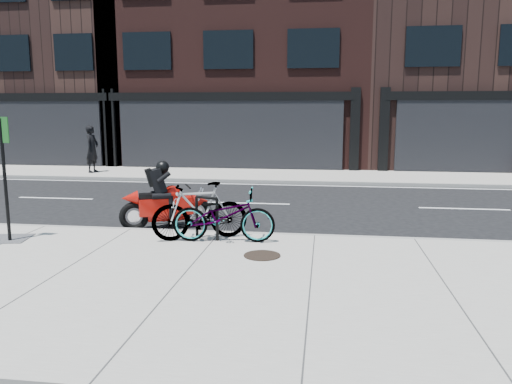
# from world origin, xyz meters

# --- Properties ---
(ground) EXTENTS (120.00, 120.00, 0.00)m
(ground) POSITION_xyz_m (0.00, 0.00, 0.00)
(ground) COLOR black
(ground) RESTS_ON ground
(sidewalk_near) EXTENTS (60.00, 6.00, 0.13)m
(sidewalk_near) POSITION_xyz_m (0.00, -5.00, 0.07)
(sidewalk_near) COLOR gray
(sidewalk_near) RESTS_ON ground
(sidewalk_far) EXTENTS (60.00, 3.50, 0.13)m
(sidewalk_far) POSITION_xyz_m (0.00, 7.75, 0.07)
(sidewalk_far) COLOR gray
(sidewalk_far) RESTS_ON ground
(building_midwest) EXTENTS (10.00, 10.00, 12.00)m
(building_midwest) POSITION_xyz_m (-12.00, 14.50, 6.00)
(building_midwest) COLOR black
(building_midwest) RESTS_ON ground
(building_center) EXTENTS (12.00, 10.00, 14.50)m
(building_center) POSITION_xyz_m (-2.00, 14.50, 7.25)
(building_center) COLOR black
(building_center) RESTS_ON ground
(building_mideast) EXTENTS (12.00, 10.00, 12.50)m
(building_mideast) POSITION_xyz_m (10.00, 14.50, 6.25)
(building_mideast) COLOR black
(building_mideast) RESTS_ON ground
(bike_rack) EXTENTS (0.51, 0.19, 0.88)m
(bike_rack) POSITION_xyz_m (-0.13, -2.60, 0.65)
(bike_rack) COLOR black
(bike_rack) RESTS_ON sidewalk_near
(bicycle_front) EXTENTS (2.06, 0.85, 1.06)m
(bicycle_front) POSITION_xyz_m (0.23, -2.71, 0.66)
(bicycle_front) COLOR gray
(bicycle_front) RESTS_ON sidewalk_near
(bicycle_rear) EXTENTS (1.98, 1.25, 1.15)m
(bicycle_rear) POSITION_xyz_m (-0.27, -2.60, 0.71)
(bicycle_rear) COLOR gray
(bicycle_rear) RESTS_ON sidewalk_near
(motorcycle) EXTENTS (1.97, 1.13, 1.57)m
(motorcycle) POSITION_xyz_m (-1.33, -1.24, 0.64)
(motorcycle) COLOR black
(motorcycle) RESTS_ON ground
(pedestrian) EXTENTS (0.52, 0.74, 1.93)m
(pedestrian) POSITION_xyz_m (-7.30, 7.26, 1.09)
(pedestrian) COLOR black
(pedestrian) RESTS_ON sidewalk_far
(manhole_cover) EXTENTS (0.80, 0.80, 0.02)m
(manhole_cover) POSITION_xyz_m (1.10, -3.58, 0.14)
(manhole_cover) COLOR black
(manhole_cover) RESTS_ON sidewalk_near
(utility_grate) EXTENTS (0.87, 0.87, 0.02)m
(utility_grate) POSITION_xyz_m (-4.08, -3.12, 0.14)
(utility_grate) COLOR #4B4A4D
(utility_grate) RESTS_ON sidewalk_near
(sign_post) EXTENTS (0.33, 0.07, 2.44)m
(sign_post) POSITION_xyz_m (-3.99, -3.25, 1.58)
(sign_post) COLOR black
(sign_post) RESTS_ON sidewalk_near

